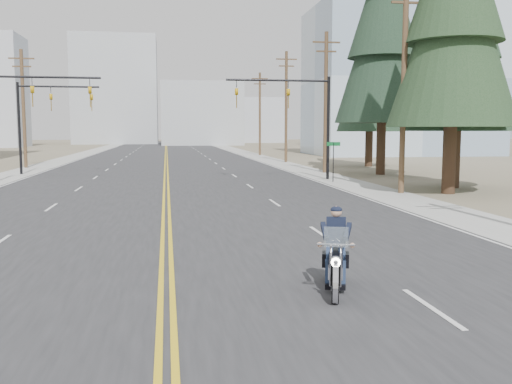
{
  "coord_description": "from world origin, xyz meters",
  "views": [
    {
      "loc": [
        0.05,
        -5.92,
        3.41
      ],
      "look_at": [
        2.62,
        10.45,
        1.6
      ],
      "focal_mm": 40.0,
      "sensor_mm": 36.0,
      "label": 1
    }
  ],
  "objects": [
    {
      "name": "road",
      "position": [
        0.0,
        70.0,
        0.01
      ],
      "size": [
        20.0,
        200.0,
        0.01
      ],
      "primitive_type": "cube",
      "color": "#303033",
      "rests_on": "ground"
    },
    {
      "name": "sidewalk_left",
      "position": [
        -11.5,
        70.0,
        0.01
      ],
      "size": [
        3.0,
        200.0,
        0.01
      ],
      "primitive_type": "cube",
      "color": "#A5A5A0",
      "rests_on": "ground"
    },
    {
      "name": "sidewalk_right",
      "position": [
        11.5,
        70.0,
        0.01
      ],
      "size": [
        3.0,
        200.0,
        0.01
      ],
      "primitive_type": "cube",
      "color": "#A5A5A0",
      "rests_on": "ground"
    },
    {
      "name": "traffic_mast_left",
      "position": [
        -8.98,
        32.0,
        4.94
      ],
      "size": [
        7.1,
        0.26,
        7.0
      ],
      "color": "black",
      "rests_on": "ground"
    },
    {
      "name": "traffic_mast_right",
      "position": [
        8.98,
        32.0,
        4.94
      ],
      "size": [
        7.1,
        0.26,
        7.0
      ],
      "color": "black",
      "rests_on": "ground"
    },
    {
      "name": "traffic_mast_far",
      "position": [
        -9.31,
        40.0,
        4.87
      ],
      "size": [
        6.1,
        0.26,
        7.0
      ],
      "color": "black",
      "rests_on": "ground"
    },
    {
      "name": "street_sign",
      "position": [
        10.8,
        30.0,
        1.8
      ],
      "size": [
        0.9,
        0.06,
        2.62
      ],
      "color": "black",
      "rests_on": "ground"
    },
    {
      "name": "utility_pole_b",
      "position": [
        12.5,
        23.0,
        5.98
      ],
      "size": [
        2.2,
        0.3,
        11.5
      ],
      "color": "brown",
      "rests_on": "ground"
    },
    {
      "name": "utility_pole_c",
      "position": [
        12.5,
        38.0,
        5.73
      ],
      "size": [
        2.2,
        0.3,
        11.0
      ],
      "color": "brown",
      "rests_on": "ground"
    },
    {
      "name": "utility_pole_d",
      "position": [
        12.5,
        53.0,
        5.98
      ],
      "size": [
        2.2,
        0.3,
        11.5
      ],
      "color": "brown",
      "rests_on": "ground"
    },
    {
      "name": "utility_pole_e",
      "position": [
        12.5,
        70.0,
        5.73
      ],
      "size": [
        2.2,
        0.3,
        11.0
      ],
      "color": "brown",
      "rests_on": "ground"
    },
    {
      "name": "utility_pole_left",
      "position": [
        -12.5,
        48.0,
        5.48
      ],
      "size": [
        2.2,
        0.3,
        10.5
      ],
      "color": "brown",
      "rests_on": "ground"
    },
    {
      "name": "glass_building",
      "position": [
        32.0,
        70.0,
        10.0
      ],
      "size": [
        24.0,
        16.0,
        20.0
      ],
      "primitive_type": "cube",
      "color": "#9EB5CC",
      "rests_on": "ground"
    },
    {
      "name": "haze_bldg_b",
      "position": [
        8.0,
        125.0,
        7.0
      ],
      "size": [
        18.0,
        14.0,
        14.0
      ],
      "primitive_type": "cube",
      "color": "#ADB2B7",
      "rests_on": "ground"
    },
    {
      "name": "haze_bldg_c",
      "position": [
        40.0,
        110.0,
        9.0
      ],
      "size": [
        16.0,
        12.0,
        18.0
      ],
      "primitive_type": "cube",
      "color": "#B7BCC6",
      "rests_on": "ground"
    },
    {
      "name": "haze_bldg_d",
      "position": [
        -12.0,
        140.0,
        13.0
      ],
      "size": [
        20.0,
        15.0,
        26.0
      ],
      "primitive_type": "cube",
      "color": "#ADB2B7",
      "rests_on": "ground"
    },
    {
      "name": "haze_bldg_e",
      "position": [
        25.0,
        150.0,
        6.0
      ],
      "size": [
        14.0,
        14.0,
        12.0
      ],
      "primitive_type": "cube",
      "color": "#B7BCC6",
      "rests_on": "ground"
    },
    {
      "name": "motorcyclist",
      "position": [
        3.53,
        5.45,
        0.89
      ],
      "size": [
        1.6,
        2.47,
        1.79
      ],
      "primitive_type": null,
      "rotation": [
        0.0,
        0.0,
        2.85
      ],
      "color": "black",
      "rests_on": "ground"
    },
    {
      "name": "conifer_mid",
      "position": [
        16.75,
        25.37,
        9.61
      ],
      "size": [
        6.28,
        6.28,
        16.75
      ],
      "rotation": [
        0.0,
        0.0,
        -0.32
      ],
      "color": "#382619",
      "rests_on": "ground"
    },
    {
      "name": "conifer_tall",
      "position": [
        16.29,
        35.8,
        11.36
      ],
      "size": [
        7.12,
        7.12,
        19.78
      ],
      "rotation": [
        0.0,
        0.0,
        -0.29
      ],
      "color": "#382619",
      "rests_on": "ground"
    },
    {
      "name": "conifer_far",
      "position": [
        18.79,
        45.24,
        9.39
      ],
      "size": [
        6.11,
        6.11,
        16.37
      ],
      "rotation": [
        0.0,
        0.0,
        -0.26
      ],
      "color": "#382619",
      "rests_on": "ground"
    }
  ]
}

